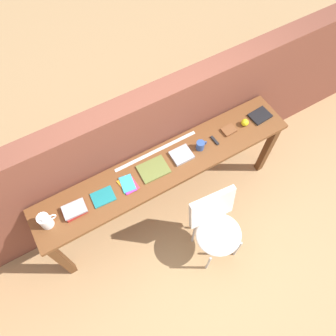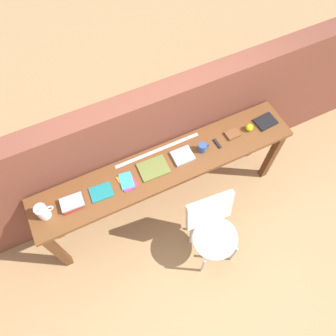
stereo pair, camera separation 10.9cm
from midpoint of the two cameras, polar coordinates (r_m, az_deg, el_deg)
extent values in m
plane|color=tan|center=(3.65, 2.60, -10.00)|extent=(40.00, 40.00, 0.00)
cube|color=brown|center=(3.24, -2.04, 3.97)|extent=(6.00, 0.20, 1.46)
cube|color=brown|center=(2.97, 0.63, 0.35)|extent=(2.50, 0.44, 0.04)
cube|color=#5B341A|center=(3.28, -17.73, -13.63)|extent=(0.07, 0.07, 0.84)
cube|color=#5B341A|center=(3.73, 18.38, 2.03)|extent=(0.07, 0.07, 0.84)
cube|color=#5B341A|center=(3.40, -19.26, -8.80)|extent=(0.07, 0.07, 0.84)
cube|color=#5B341A|center=(3.83, 15.74, 5.75)|extent=(0.07, 0.07, 0.84)
ellipsoid|color=silver|center=(3.17, 9.15, -11.96)|extent=(0.48, 0.46, 0.08)
cube|color=silver|center=(3.00, 8.25, -7.40)|extent=(0.45, 0.14, 0.40)
cylinder|color=#B2B2B7|center=(3.34, 7.08, -16.61)|extent=(0.02, 0.02, 0.41)
cylinder|color=#B2B2B7|center=(3.42, 12.27, -14.46)|extent=(0.02, 0.02, 0.41)
cylinder|color=#B2B2B7|center=(3.41, 4.88, -11.82)|extent=(0.02, 0.02, 0.41)
cylinder|color=#B2B2B7|center=(3.48, 9.95, -9.86)|extent=(0.02, 0.02, 0.41)
cylinder|color=white|center=(2.84, -19.98, -7.24)|extent=(0.10, 0.10, 0.15)
cone|color=white|center=(2.75, -20.36, -7.09)|extent=(0.04, 0.03, 0.04)
torus|color=white|center=(2.83, -18.95, -6.74)|extent=(0.07, 0.01, 0.07)
cube|color=red|center=(2.87, -15.28, -6.04)|extent=(0.18, 0.14, 0.03)
cube|color=#9E9EA3|center=(2.84, -15.34, -5.83)|extent=(0.20, 0.14, 0.02)
cube|color=#19757A|center=(2.87, -10.47, -4.20)|extent=(0.20, 0.16, 0.01)
cube|color=green|center=(2.89, -6.15, -2.40)|extent=(0.14, 0.16, 0.00)
cube|color=#E5334C|center=(2.88, -5.88, -2.53)|extent=(0.14, 0.16, 0.00)
cube|color=orange|center=(2.88, -6.41, -2.35)|extent=(0.13, 0.17, 0.00)
cube|color=purple|center=(2.87, -6.05, -2.56)|extent=(0.11, 0.16, 0.00)
cube|color=#3399D8|center=(2.88, -6.19, -2.19)|extent=(0.13, 0.17, 0.00)
cube|color=olive|center=(2.92, -1.49, -0.07)|extent=(0.27, 0.21, 0.02)
cube|color=#9E9EA3|center=(2.99, 3.62, 2.08)|extent=(0.19, 0.16, 0.03)
cylinder|color=#2D4C8C|center=(3.01, 7.00, 3.52)|extent=(0.08, 0.08, 0.09)
torus|color=#2D4C8C|center=(3.03, 7.72, 3.82)|extent=(0.06, 0.01, 0.06)
cube|color=black|center=(3.10, 9.58, 4.19)|extent=(0.03, 0.11, 0.02)
cube|color=brown|center=(3.19, 12.14, 5.77)|extent=(0.13, 0.10, 0.02)
sphere|color=yellow|center=(3.24, 14.92, 6.80)|extent=(0.07, 0.07, 0.07)
cube|color=black|center=(3.36, 17.51, 7.70)|extent=(0.21, 0.17, 0.02)
cube|color=silver|center=(3.03, -0.72, 3.11)|extent=(0.84, 0.03, 0.00)
camera|label=1|loc=(0.05, -88.93, 1.94)|focal=35.00mm
camera|label=2|loc=(0.05, 91.07, -1.94)|focal=35.00mm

